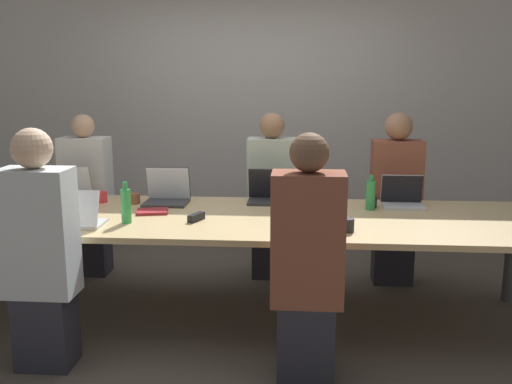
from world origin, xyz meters
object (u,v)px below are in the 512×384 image
(cup_far_midleft, at_px, (135,199))
(cup_near_midright, at_px, (348,225))
(bottle_far_right, at_px, (371,195))
(stapler, at_px, (196,217))
(person_near_midright, at_px, (307,263))
(laptop_near_left, at_px, (75,216))
(cup_far_left, at_px, (101,197))
(laptop_far_left, at_px, (69,190))
(person_far_left, at_px, (87,198))
(laptop_near_midright, at_px, (309,221))
(person_far_center, at_px, (272,199))
(laptop_far_right, at_px, (402,197))
(bottle_near_left, at_px, (126,205))
(laptop_far_midleft, at_px, (167,193))
(cup_near_left, at_px, (45,216))
(person_near_left, at_px, (40,254))
(laptop_far_center, at_px, (269,192))
(cup_far_right, at_px, (371,202))
(person_far_right, at_px, (395,202))

(cup_far_midleft, height_order, cup_near_midright, cup_near_midright)
(bottle_far_right, bearing_deg, cup_far_midleft, 178.17)
(bottle_far_right, distance_m, stapler, 1.28)
(person_near_midright, distance_m, cup_near_midright, 0.53)
(laptop_near_left, distance_m, cup_far_left, 0.72)
(laptop_far_left, bearing_deg, cup_near_midright, -20.03)
(person_far_left, bearing_deg, laptop_near_midright, -32.38)
(person_far_center, bearing_deg, cup_near_midright, -66.02)
(laptop_far_right, height_order, bottle_far_right, bottle_far_right)
(bottle_near_left, relative_size, person_near_midright, 0.20)
(laptop_far_midleft, height_order, person_near_midright, person_near_midright)
(cup_near_left, relative_size, stapler, 0.61)
(laptop_near_midright, distance_m, person_near_midright, 0.44)
(person_near_left, height_order, laptop_far_right, person_near_left)
(person_far_left, bearing_deg, cup_near_left, -83.02)
(person_near_left, height_order, person_near_midright, person_near_left)
(laptop_far_left, bearing_deg, laptop_near_left, -64.92)
(laptop_far_right, bearing_deg, laptop_near_midright, -132.45)
(bottle_far_right, height_order, person_far_center, person_far_center)
(person_near_left, distance_m, laptop_far_center, 1.78)
(laptop_far_midleft, bearing_deg, laptop_near_midright, -35.16)
(cup_far_right, relative_size, person_near_midright, 0.06)
(laptop_far_midleft, relative_size, person_far_center, 0.24)
(cup_far_right, xyz_separation_m, person_far_center, (-0.77, 0.51, -0.10))
(person_near_midright, bearing_deg, laptop_near_midright, -91.41)
(cup_near_left, relative_size, laptop_far_center, 0.30)
(cup_far_right, relative_size, person_far_center, 0.06)
(cup_near_left, height_order, bottle_far_right, bottle_far_right)
(person_near_midright, relative_size, laptop_far_left, 4.25)
(cup_near_left, xyz_separation_m, laptop_far_midleft, (0.67, 0.66, 0.03))
(laptop_near_left, bearing_deg, person_near_midright, 163.46)
(person_near_left, distance_m, stapler, 1.02)
(laptop_far_center, bearing_deg, person_far_right, 17.48)
(laptop_far_midleft, bearing_deg, person_far_right, 13.23)
(cup_near_left, bearing_deg, cup_near_midright, -1.77)
(laptop_far_right, xyz_separation_m, cup_far_left, (-2.29, -0.04, -0.03))
(laptop_far_left, bearing_deg, person_near_midright, -33.42)
(bottle_near_left, xyz_separation_m, laptop_near_midright, (1.20, -0.14, -0.05))
(bottle_far_right, distance_m, cup_far_left, 2.04)
(person_far_left, relative_size, laptop_far_center, 4.36)
(person_near_left, height_order, cup_far_right, person_near_left)
(stapler, bearing_deg, cup_far_left, 172.84)
(laptop_far_midleft, bearing_deg, bottle_far_right, -3.84)
(bottle_near_left, xyz_separation_m, stapler, (0.45, 0.09, -0.09))
(person_far_right, relative_size, cup_near_midright, 16.54)
(laptop_near_left, height_order, cup_near_left, laptop_near_left)
(person_far_center, bearing_deg, cup_far_right, -33.47)
(cup_near_left, bearing_deg, person_near_midright, -16.65)
(stapler, bearing_deg, bottle_near_left, -144.65)
(laptop_far_midleft, height_order, cup_far_midleft, laptop_far_midleft)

